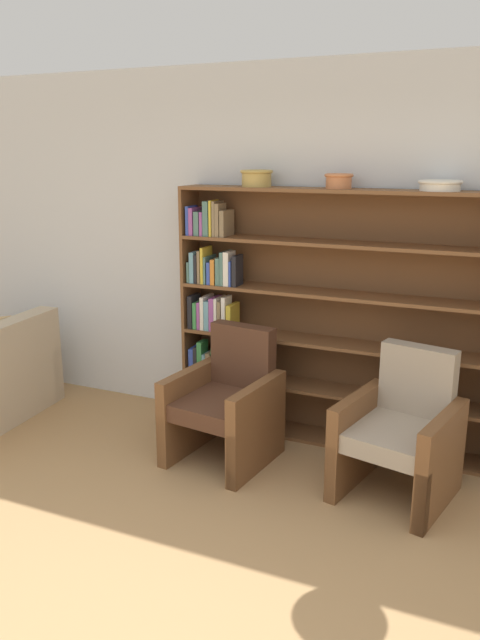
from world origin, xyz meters
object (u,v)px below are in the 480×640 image
object	(u,v)px
bowl_stoneware	(440,185)
armchair_cushioned	(401,434)
bowl_slate	(257,177)
bowl_sage	(339,180)
armchair_leather	(227,403)
bookshelf	(303,320)

from	to	relation	value
bowl_stoneware	armchair_cushioned	distance (m)	1.61
bowl_slate	bowl_sage	xyz separation A→B (m)	(0.61, 0.00, -0.01)
bowl_stoneware	armchair_leather	distance (m)	2.04
bookshelf	armchair_leather	world-z (taller)	bookshelf
bowl_sage	bowl_stoneware	bearing A→B (deg)	0.00
bowl_stoneware	armchair_leather	size ratio (longest dim) A/B	0.30
bowl_sage	bowl_stoneware	world-z (taller)	bowl_sage
bowl_slate	armchair_leather	xyz separation A→B (m)	(0.01, -0.56, -1.54)
bowl_sage	armchair_leather	xyz separation A→B (m)	(-0.60, -0.56, -1.53)
bowl_sage	armchair_cushioned	bearing A→B (deg)	-42.31
bowl_sage	armchair_cushioned	xyz separation A→B (m)	(0.62, -0.56, -1.53)
bowl_stoneware	armchair_cushioned	world-z (taller)	bowl_stoneware
bookshelf	armchair_cushioned	bearing A→B (deg)	-34.33
armchair_cushioned	armchair_leather	bearing A→B (deg)	12.65
bowl_slate	bowl_stoneware	distance (m)	1.27
armchair_leather	bowl_stoneware	bearing A→B (deg)	-148.42
bowl_slate	bowl_sage	world-z (taller)	bowl_slate
bookshelf	armchair_leather	bearing A→B (deg)	-122.20
armchair_leather	bowl_sage	bearing A→B (deg)	-129.10
bowl_sage	armchair_leather	bearing A→B (deg)	-136.77
bookshelf	bowl_stoneware	bearing A→B (deg)	-1.16
bowl_sage	armchair_cushioned	world-z (taller)	bowl_sage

